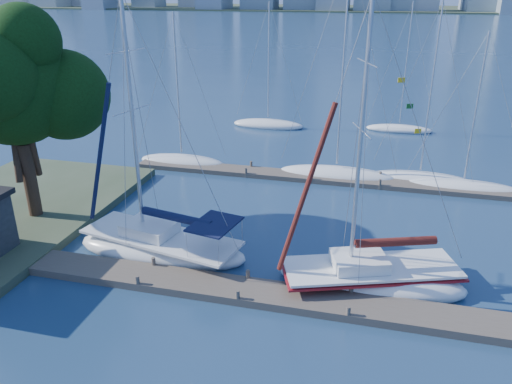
# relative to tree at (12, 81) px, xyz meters

# --- Properties ---
(ground) EXTENTS (700.00, 700.00, 0.00)m
(ground) POSITION_rel_tree_xyz_m (14.55, -4.54, -8.70)
(ground) COLOR navy
(ground) RESTS_ON ground
(near_dock) EXTENTS (26.00, 2.00, 0.40)m
(near_dock) POSITION_rel_tree_xyz_m (14.55, -4.54, -8.50)
(near_dock) COLOR brown
(near_dock) RESTS_ON ground
(far_dock) EXTENTS (30.00, 1.80, 0.36)m
(far_dock) POSITION_rel_tree_xyz_m (16.55, 11.46, -8.52)
(far_dock) COLOR brown
(far_dock) RESTS_ON ground
(far_shore) EXTENTS (800.00, 100.00, 1.50)m
(far_shore) POSITION_rel_tree_xyz_m (14.55, 315.46, -8.70)
(far_shore) COLOR #38472D
(far_shore) RESTS_ON ground
(tree) EXTENTS (9.64, 8.79, 12.89)m
(tree) POSITION_rel_tree_xyz_m (0.00, 0.00, 0.00)
(tree) COLOR #332216
(tree) RESTS_ON ground
(sailboat_navy) EXTENTS (9.99, 4.97, 14.13)m
(sailboat_navy) POSITION_rel_tree_xyz_m (9.19, -1.90, -7.68)
(sailboat_navy) COLOR white
(sailboat_navy) RESTS_ON ground
(sailboat_maroon) EXTENTS (9.52, 5.85, 14.08)m
(sailboat_maroon) POSITION_rel_tree_xyz_m (20.36, -2.21, -7.65)
(sailboat_maroon) COLOR white
(sailboat_maroon) RESTS_ON ground
(bg_boat_0) EXTENTS (7.50, 3.34, 12.23)m
(bg_boat_0) POSITION_rel_tree_xyz_m (4.64, 12.37, -8.44)
(bg_boat_0) COLOR white
(bg_boat_0) RESTS_ON ground
(bg_boat_2) EXTENTS (9.11, 3.68, 16.46)m
(bg_boat_2) POSITION_rel_tree_xyz_m (17.28, 12.33, -8.39)
(bg_boat_2) COLOR white
(bg_boat_2) RESTS_ON ground
(bg_boat_3) EXTENTS (7.80, 5.08, 13.09)m
(bg_boat_3) POSITION_rel_tree_xyz_m (23.43, 13.08, -8.45)
(bg_boat_3) COLOR white
(bg_boat_3) RESTS_ON ground
(bg_boat_4) EXTENTS (8.26, 4.15, 11.30)m
(bg_boat_4) POSITION_rel_tree_xyz_m (26.39, 12.07, -8.47)
(bg_boat_4) COLOR white
(bg_boat_4) RESTS_ON ground
(bg_boat_6) EXTENTS (7.74, 3.96, 12.62)m
(bg_boat_6) POSITION_rel_tree_xyz_m (8.90, 25.55, -8.42)
(bg_boat_6) COLOR white
(bg_boat_6) RESTS_ON ground
(bg_boat_7) EXTENTS (6.74, 2.94, 12.64)m
(bg_boat_7) POSITION_rel_tree_xyz_m (22.12, 27.20, -8.45)
(bg_boat_7) COLOR white
(bg_boat_7) RESTS_ON ground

